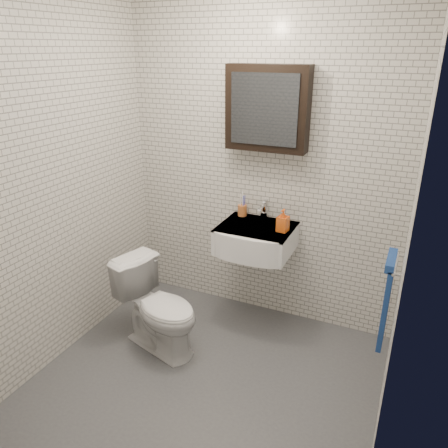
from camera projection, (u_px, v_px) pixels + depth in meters
ground at (206, 379)px, 2.98m from camera, size 2.20×2.00×0.01m
room_shell at (202, 171)px, 2.43m from camera, size 2.22×2.02×2.51m
washbasin at (254, 240)px, 3.29m from camera, size 0.55×0.50×0.20m
faucet at (264, 211)px, 3.40m from camera, size 0.06×0.20×0.15m
mirror_cabinet at (267, 109)px, 3.10m from camera, size 0.60×0.15×0.60m
towel_rail at (387, 297)px, 2.60m from camera, size 0.09×0.30×0.58m
toothbrush_cup at (242, 210)px, 3.49m from camera, size 0.09×0.09×0.20m
soap_bottle at (283, 220)px, 3.18m from camera, size 0.09×0.09×0.17m
toilet at (159, 307)px, 3.19m from camera, size 0.74×0.55×0.68m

